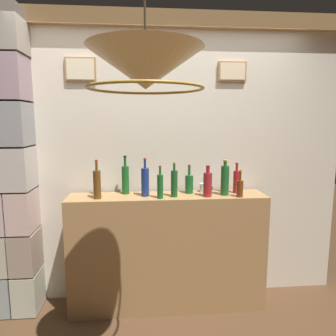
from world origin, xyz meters
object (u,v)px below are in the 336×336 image
at_px(glass_tumbler_rocks, 203,188).
at_px(pendant_lamp, 145,70).
at_px(liquor_bottle_scotch, 225,180).
at_px(liquor_bottle_mezcal, 174,183).
at_px(liquor_bottle_bourbon, 240,188).
at_px(liquor_bottle_rye, 97,183).
at_px(liquor_bottle_tequila, 236,181).
at_px(liquor_bottle_gin, 145,182).
at_px(liquor_bottle_whiskey, 160,186).
at_px(liquor_bottle_port, 189,183).
at_px(liquor_bottle_brandy, 97,184).
at_px(liquor_bottle_sherry, 125,179).
at_px(liquor_bottle_vermouth, 208,184).
at_px(liquor_bottle_amaro, 224,179).

bearing_deg(glass_tumbler_rocks, pendant_lamp, -117.14).
relative_size(liquor_bottle_scotch, liquor_bottle_mezcal, 1.04).
bearing_deg(liquor_bottle_bourbon, liquor_bottle_rye, 170.53).
height_order(liquor_bottle_tequila, liquor_bottle_bourbon, liquor_bottle_tequila).
relative_size(liquor_bottle_tequila, pendant_lamp, 0.44).
height_order(liquor_bottle_bourbon, glass_tumbler_rocks, liquor_bottle_bourbon).
relative_size(liquor_bottle_gin, liquor_bottle_mezcal, 1.11).
distance_m(liquor_bottle_whiskey, glass_tumbler_rocks, 0.47).
height_order(liquor_bottle_port, liquor_bottle_brandy, liquor_bottle_brandy).
relative_size(liquor_bottle_sherry, liquor_bottle_scotch, 1.10).
bearing_deg(liquor_bottle_brandy, liquor_bottle_bourbon, -2.36).
distance_m(liquor_bottle_scotch, pendant_lamp, 1.39).
bearing_deg(liquor_bottle_vermouth, liquor_bottle_scotch, 13.91).
height_order(liquor_bottle_vermouth, liquor_bottle_brandy, liquor_bottle_brandy).
bearing_deg(liquor_bottle_brandy, liquor_bottle_scotch, 1.65).
height_order(liquor_bottle_sherry, liquor_bottle_bourbon, liquor_bottle_sherry).
height_order(liquor_bottle_vermouth, liquor_bottle_gin, liquor_bottle_gin).
xyz_separation_m(liquor_bottle_mezcal, glass_tumbler_rocks, (0.29, 0.16, -0.08)).
relative_size(liquor_bottle_bourbon, pendant_lamp, 0.38).
distance_m(liquor_bottle_whiskey, liquor_bottle_sherry, 0.36).
xyz_separation_m(liquor_bottle_brandy, liquor_bottle_mezcal, (0.65, 0.01, -0.01)).
bearing_deg(liquor_bottle_rye, liquor_bottle_brandy, -82.49).
xyz_separation_m(liquor_bottle_amaro, glass_tumbler_rocks, (-0.19, 0.02, -0.08)).
bearing_deg(glass_tumbler_rocks, liquor_bottle_bourbon, -39.23).
bearing_deg(glass_tumbler_rocks, liquor_bottle_scotch, -41.19).
xyz_separation_m(liquor_bottle_scotch, liquor_bottle_mezcal, (-0.45, -0.02, -0.02)).
height_order(liquor_bottle_gin, glass_tumbler_rocks, liquor_bottle_gin).
relative_size(liquor_bottle_port, liquor_bottle_bourbon, 1.09).
height_order(liquor_bottle_amaro, liquor_bottle_whiskey, liquor_bottle_amaro).
bearing_deg(liquor_bottle_port, liquor_bottle_mezcal, -141.44).
xyz_separation_m(liquor_bottle_amaro, liquor_bottle_port, (-0.33, -0.03, -0.03)).
distance_m(liquor_bottle_mezcal, glass_tumbler_rocks, 0.34).
xyz_separation_m(liquor_bottle_tequila, glass_tumbler_rocks, (-0.29, 0.07, -0.07)).
distance_m(liquor_bottle_port, pendant_lamp, 1.37).
bearing_deg(liquor_bottle_bourbon, liquor_bottle_port, 156.58).
bearing_deg(glass_tumbler_rocks, liquor_bottle_amaro, -4.74).
xyz_separation_m(liquor_bottle_whiskey, liquor_bottle_gin, (-0.12, 0.09, 0.02)).
height_order(liquor_bottle_tequila, pendant_lamp, pendant_lamp).
relative_size(liquor_bottle_whiskey, liquor_bottle_sherry, 0.81).
bearing_deg(liquor_bottle_whiskey, liquor_bottle_scotch, 6.99).
xyz_separation_m(liquor_bottle_tequila, liquor_bottle_brandy, (-1.22, -0.10, 0.02)).
bearing_deg(liquor_bottle_mezcal, liquor_bottle_sherry, 160.96).
height_order(liquor_bottle_amaro, liquor_bottle_tequila, liquor_bottle_amaro).
bearing_deg(liquor_bottle_bourbon, liquor_bottle_scotch, 143.78).
xyz_separation_m(liquor_bottle_vermouth, liquor_bottle_whiskey, (-0.41, -0.03, -0.00)).
height_order(liquor_bottle_gin, liquor_bottle_mezcal, liquor_bottle_gin).
distance_m(liquor_bottle_tequila, liquor_bottle_rye, 1.25).
bearing_deg(liquor_bottle_amaro, liquor_bottle_mezcal, -163.06).
xyz_separation_m(liquor_bottle_port, liquor_bottle_gin, (-0.40, -0.07, 0.04)).
xyz_separation_m(liquor_bottle_gin, liquor_bottle_mezcal, (0.25, -0.04, -0.01)).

